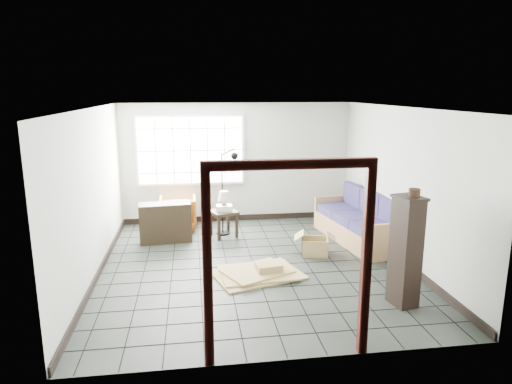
{
  "coord_description": "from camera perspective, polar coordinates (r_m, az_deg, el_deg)",
  "views": [
    {
      "loc": [
        -0.97,
        -7.1,
        2.88
      ],
      "look_at": [
        0.08,
        0.3,
        1.19
      ],
      "focal_mm": 32.0,
      "sensor_mm": 36.0,
      "label": 1
    }
  ],
  "objects": [
    {
      "name": "projector",
      "position": [
        9.04,
        -4.0,
        -1.99
      ],
      "size": [
        0.32,
        0.25,
        0.11
      ],
      "rotation": [
        0.0,
        0.0,
        0.01
      ],
      "color": "silver",
      "rests_on": "side_table"
    },
    {
      "name": "table_lamp",
      "position": [
        9.02,
        -4.0,
        -0.62
      ],
      "size": [
        0.31,
        0.31,
        0.39
      ],
      "rotation": [
        0.0,
        0.0,
        0.27
      ],
      "color": "black",
      "rests_on": "side_table"
    },
    {
      "name": "floor_lamp",
      "position": [
        9.05,
        -3.49,
        0.34
      ],
      "size": [
        0.47,
        0.36,
        1.76
      ],
      "rotation": [
        0.0,
        0.0,
        -0.1
      ],
      "color": "black",
      "rests_on": "ground"
    },
    {
      "name": "doorway_trim",
      "position": [
        4.75,
        4.18,
        -5.72
      ],
      "size": [
        1.8,
        0.08,
        2.2
      ],
      "color": "#330F0B",
      "rests_on": "ground"
    },
    {
      "name": "console_shelf",
      "position": [
        8.94,
        -11.26,
        -3.76
      ],
      "size": [
        1.0,
        0.46,
        0.76
      ],
      "rotation": [
        0.0,
        0.0,
        0.09
      ],
      "color": "black",
      "rests_on": "ground"
    },
    {
      "name": "open_box",
      "position": [
        8.23,
        7.34,
        -6.76
      ],
      "size": [
        0.79,
        0.51,
        0.41
      ],
      "rotation": [
        0.0,
        0.0,
        -0.23
      ],
      "color": "#A98951",
      "rests_on": "ground"
    },
    {
      "name": "side_table",
      "position": [
        9.07,
        -4.09,
        -2.92
      ],
      "size": [
        0.62,
        0.62,
        0.53
      ],
      "rotation": [
        0.0,
        0.0,
        0.37
      ],
      "color": "black",
      "rests_on": "ground"
    },
    {
      "name": "tall_shelf",
      "position": [
        6.46,
        18.2,
        -6.96
      ],
      "size": [
        0.39,
        0.47,
        1.52
      ],
      "rotation": [
        0.0,
        0.0,
        0.2
      ],
      "color": "black",
      "rests_on": "ground"
    },
    {
      "name": "window_panel",
      "position": [
        9.88,
        -8.18,
        5.17
      ],
      "size": [
        2.32,
        0.08,
        1.52
      ],
      "color": "silver",
      "rests_on": "ground"
    },
    {
      "name": "cardboard_pile",
      "position": [
        7.33,
        0.38,
        -9.99
      ],
      "size": [
        1.55,
        1.29,
        0.19
      ],
      "rotation": [
        0.0,
        0.0,
        0.24
      ],
      "color": "#A98951",
      "rests_on": "ground"
    },
    {
      "name": "armchair",
      "position": [
        9.71,
        -9.73,
        -2.35
      ],
      "size": [
        0.76,
        0.71,
        0.77
      ],
      "primitive_type": "imported",
      "rotation": [
        0.0,
        0.0,
        3.16
      ],
      "color": "#8F4614",
      "rests_on": "ground"
    },
    {
      "name": "futon_sofa",
      "position": [
        9.04,
        12.98,
        -3.84
      ],
      "size": [
        1.17,
        2.3,
        0.97
      ],
      "rotation": [
        0.0,
        0.0,
        0.16
      ],
      "color": "#8D5B3F",
      "rests_on": "ground"
    },
    {
      "name": "ground",
      "position": [
        7.72,
        -0.25,
        -9.16
      ],
      "size": [
        5.5,
        5.5,
        0.0
      ],
      "primitive_type": "plane",
      "color": "black",
      "rests_on": "ground"
    },
    {
      "name": "pot",
      "position": [
        6.22,
        19.19,
        -0.1
      ],
      "size": [
        0.18,
        0.18,
        0.11
      ],
      "rotation": [
        0.0,
        0.0,
        0.24
      ],
      "color": "black",
      "rests_on": "tall_shelf"
    },
    {
      "name": "room_shell",
      "position": [
        7.29,
        -0.29,
        3.26
      ],
      "size": [
        5.02,
        5.52,
        2.61
      ],
      "color": "#A8ACA5",
      "rests_on": "ground"
    }
  ]
}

